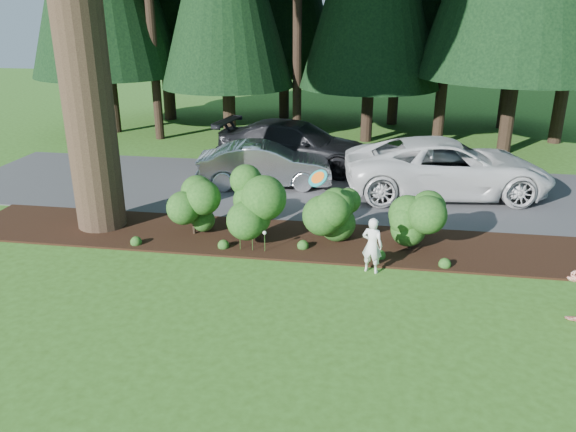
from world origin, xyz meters
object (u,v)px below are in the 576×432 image
object	(u,v)px
car_white_suv	(447,167)
frisbee	(318,178)
car_silver_wagon	(265,165)
car_dark_suv	(296,145)
child	(372,245)

from	to	relation	value
car_white_suv	frisbee	bearing A→B (deg)	140.53
car_silver_wagon	car_white_suv	size ratio (longest dim) A/B	0.69
car_dark_suv	frisbee	bearing A→B (deg)	-159.03
car_silver_wagon	child	distance (m)	6.75
car_white_suv	child	bearing A→B (deg)	151.86
car_white_suv	car_dark_suv	world-z (taller)	car_white_suv
car_silver_wagon	car_dark_suv	xyz separation A→B (m)	(0.70, 2.25, 0.13)
car_silver_wagon	car_white_suv	xyz separation A→B (m)	(5.69, 0.03, 0.16)
car_dark_suv	child	xyz separation A→B (m)	(2.85, -8.00, -0.23)
car_dark_suv	child	size ratio (longest dim) A/B	4.52
frisbee	car_dark_suv	bearing A→B (deg)	101.74
car_silver_wagon	frisbee	size ratio (longest dim) A/B	8.19
car_white_suv	car_dark_suv	bearing A→B (deg)	58.19
car_white_suv	car_dark_suv	size ratio (longest dim) A/B	1.08
car_silver_wagon	car_dark_suv	distance (m)	2.36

